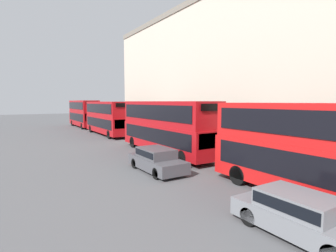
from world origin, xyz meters
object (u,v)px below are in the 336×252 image
at_px(bus_second_in_queue, 166,125).
at_px(car_hatchback, 157,159).
at_px(bus_third_in_queue, 108,117).
at_px(bus_trailing, 84,112).
at_px(car_dark_sedan, 300,214).
at_px(pedestrian, 266,159).

height_order(bus_second_in_queue, car_hatchback, bus_second_in_queue).
bearing_deg(car_hatchback, bus_second_in_queue, 52.47).
relative_size(bus_third_in_queue, bus_trailing, 1.06).
distance_m(car_dark_sedan, car_hatchback, 9.15).
bearing_deg(bus_second_in_queue, bus_trailing, 90.00).
distance_m(bus_trailing, car_dark_sedan, 39.99).
bearing_deg(car_dark_sedan, car_hatchback, 90.00).
bearing_deg(pedestrian, car_dark_sedan, -135.06).
bearing_deg(car_dark_sedan, pedestrian, 44.94).
bearing_deg(pedestrian, bus_trailing, 93.38).
relative_size(car_dark_sedan, car_hatchback, 0.97).
xyz_separation_m(bus_second_in_queue, bus_third_in_queue, (0.00, 14.29, -0.02)).
bearing_deg(bus_third_in_queue, bus_trailing, 90.00).
relative_size(bus_trailing, pedestrian, 5.78).
bearing_deg(pedestrian, car_hatchback, 145.52).
bearing_deg(bus_third_in_queue, car_dark_sedan, -96.96).
bearing_deg(bus_third_in_queue, car_hatchback, -100.30).
xyz_separation_m(bus_second_in_queue, car_dark_sedan, (-3.40, -13.57, -1.63)).
height_order(car_hatchback, pedestrian, pedestrian).
bearing_deg(bus_third_in_queue, pedestrian, -84.83).
distance_m(bus_trailing, pedestrian, 34.49).
xyz_separation_m(car_dark_sedan, car_hatchback, (0.00, 9.15, 0.02)).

